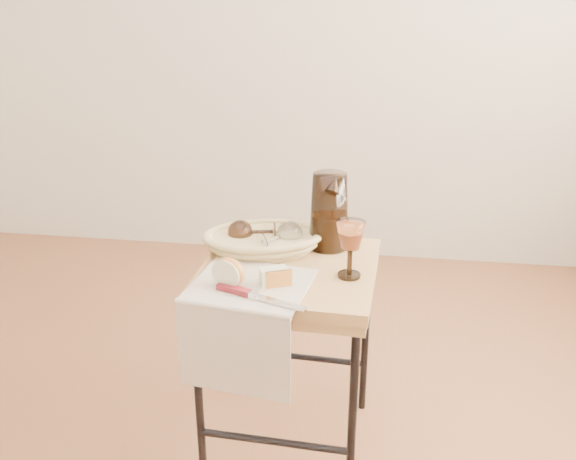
% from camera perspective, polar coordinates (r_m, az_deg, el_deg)
% --- Properties ---
extents(side_table, '(0.52, 0.52, 0.63)m').
position_cam_1_polar(side_table, '(2.01, 0.08, -11.39)').
color(side_table, brown).
rests_on(side_table, floor).
extents(tea_towel, '(0.35, 0.32, 0.01)m').
position_cam_1_polar(tea_towel, '(1.74, -3.37, -4.92)').
color(tea_towel, beige).
rests_on(tea_towel, side_table).
extents(bread_basket, '(0.37, 0.30, 0.06)m').
position_cam_1_polar(bread_basket, '(1.95, -2.20, -1.03)').
color(bread_basket, '#A88A4E').
rests_on(bread_basket, side_table).
extents(goblet_lying_a, '(0.14, 0.11, 0.08)m').
position_cam_1_polar(goblet_lying_a, '(1.95, -2.96, -0.18)').
color(goblet_lying_a, '#482C1E').
rests_on(goblet_lying_a, bread_basket).
extents(goblet_lying_b, '(0.15, 0.15, 0.08)m').
position_cam_1_polar(goblet_lying_b, '(1.91, -0.89, -0.66)').
color(goblet_lying_b, white).
rests_on(goblet_lying_b, bread_basket).
extents(pitcher, '(0.23, 0.28, 0.28)m').
position_cam_1_polar(pitcher, '(1.94, 3.69, 1.70)').
color(pitcher, black).
rests_on(pitcher, side_table).
extents(wine_goblet, '(0.09, 0.09, 0.17)m').
position_cam_1_polar(wine_goblet, '(1.76, 5.56, -1.73)').
color(wine_goblet, white).
rests_on(wine_goblet, side_table).
extents(apple_half, '(0.10, 0.07, 0.08)m').
position_cam_1_polar(apple_half, '(1.72, -5.24, -3.74)').
color(apple_half, red).
rests_on(apple_half, tea_towel).
extents(apple_wedge, '(0.08, 0.06, 0.05)m').
position_cam_1_polar(apple_wedge, '(1.72, -1.30, -4.17)').
color(apple_wedge, beige).
rests_on(apple_wedge, tea_towel).
extents(table_knife, '(0.25, 0.11, 0.02)m').
position_cam_1_polar(table_knife, '(1.66, -2.78, -5.81)').
color(table_knife, silver).
rests_on(table_knife, tea_towel).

